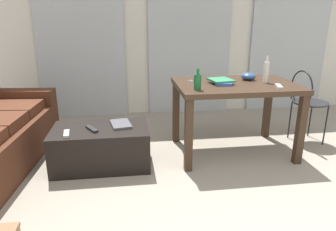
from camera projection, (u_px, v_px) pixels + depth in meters
name	position (u px, v px, depth m)	size (l,w,h in m)	color
ground_plane	(231.00, 175.00, 2.83)	(8.10, 8.10, 0.00)	gray
wall_back	(189.00, 22.00, 4.40)	(5.91, 0.10, 2.60)	silver
curtains	(190.00, 33.00, 4.36)	(4.20, 0.03, 2.32)	#B2B7BC
coffee_table	(101.00, 147.00, 2.97)	(0.90, 0.54, 0.38)	black
craft_table	(235.00, 93.00, 3.13)	(1.19, 0.82, 0.74)	#382619
wire_chair	(306.00, 98.00, 3.43)	(0.38, 0.39, 0.83)	black
bottle_near	(266.00, 72.00, 3.10)	(0.06, 0.06, 0.27)	beige
bottle_far	(198.00, 82.00, 2.80)	(0.07, 0.07, 0.20)	#195B2D
bowl	(248.00, 76.00, 3.25)	(0.15, 0.15, 0.08)	#2D4C7A
book_stack	(222.00, 81.00, 3.07)	(0.25, 0.28, 0.04)	#33519E
tv_remote_on_table	(279.00, 86.00, 2.92)	(0.04, 0.17, 0.02)	#B7B7B2
scissors	(193.00, 80.00, 3.22)	(0.11, 0.11, 0.00)	#9EA0A5
tv_remote_primary	(67.00, 134.00, 2.74)	(0.05, 0.16, 0.02)	#B7B7B2
tv_remote_secondary	(92.00, 129.00, 2.86)	(0.04, 0.19, 0.02)	#232326
magazine	(121.00, 124.00, 2.98)	(0.18, 0.27, 0.02)	#4C4C51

